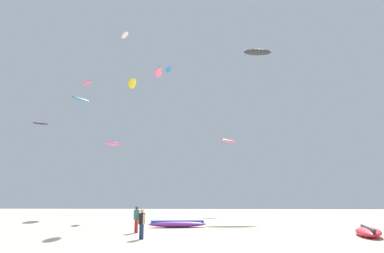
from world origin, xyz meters
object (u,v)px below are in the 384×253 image
(kite_aloft_4, at_px, (257,52))
(kite_aloft_5, at_px, (228,141))
(person_midground, at_px, (136,217))
(kite_aloft_9, at_px, (158,72))
(kite_grounded_mid, at_px, (178,224))
(person_foreground, at_px, (142,221))
(kite_grounded_near, at_px, (368,232))
(kite_aloft_6, at_px, (125,35))
(kite_aloft_2, at_px, (81,99))
(kite_aloft_1, at_px, (168,69))
(kite_aloft_3, at_px, (132,83))
(kite_aloft_0, at_px, (41,124))
(kite_aloft_7, at_px, (113,144))
(kite_aloft_8, at_px, (87,83))

(kite_aloft_4, height_order, kite_aloft_5, kite_aloft_4)
(person_midground, distance_m, kite_aloft_9, 15.64)
(kite_grounded_mid, bearing_deg, person_foreground, -98.89)
(kite_aloft_4, relative_size, kite_aloft_5, 1.30)
(kite_grounded_near, distance_m, kite_grounded_mid, 12.64)
(person_midground, bearing_deg, kite_aloft_6, 76.46)
(kite_aloft_2, distance_m, kite_aloft_5, 20.57)
(kite_aloft_1, relative_size, kite_aloft_3, 0.56)
(person_midground, height_order, kite_aloft_9, kite_aloft_9)
(person_foreground, height_order, kite_aloft_6, kite_aloft_6)
(kite_aloft_0, bearing_deg, kite_aloft_4, 6.70)
(kite_aloft_2, distance_m, kite_aloft_3, 11.77)
(kite_aloft_1, xyz_separation_m, kite_aloft_9, (0.93, -14.81, -6.18))
(kite_aloft_7, xyz_separation_m, kite_aloft_8, (-3.62, -3.64, 9.00))
(kite_grounded_mid, distance_m, kite_aloft_7, 31.62)
(kite_aloft_2, bearing_deg, kite_aloft_5, 26.02)
(person_foreground, xyz_separation_m, kite_aloft_6, (-7.74, 23.61, 23.04))
(kite_aloft_1, height_order, kite_aloft_4, kite_aloft_4)
(kite_aloft_0, bearing_deg, kite_aloft_9, -37.37)
(person_midground, relative_size, kite_aloft_7, 0.71)
(kite_aloft_4, xyz_separation_m, kite_aloft_7, (-22.79, 4.67, -13.07))
(kite_aloft_1, relative_size, kite_aloft_2, 1.06)
(kite_aloft_4, bearing_deg, kite_aloft_1, -167.46)
(kite_aloft_9, bearing_deg, person_foreground, -84.36)
(kite_aloft_1, bearing_deg, kite_aloft_5, 14.52)
(kite_aloft_0, height_order, kite_aloft_4, kite_aloft_4)
(kite_aloft_5, distance_m, kite_aloft_7, 18.86)
(kite_aloft_5, distance_m, kite_aloft_6, 20.43)
(kite_aloft_9, bearing_deg, kite_aloft_8, 127.13)
(person_foreground, xyz_separation_m, kite_aloft_5, (6.27, 29.05, 9.20))
(kite_aloft_0, bearing_deg, kite_aloft_6, -12.22)
(kite_aloft_3, bearing_deg, kite_aloft_8, 173.08)
(person_foreground, distance_m, kite_aloft_1, 33.12)
(kite_aloft_5, xyz_separation_m, kite_aloft_9, (-7.46, -16.98, 3.85))
(kite_aloft_6, bearing_deg, kite_aloft_9, -60.43)
(kite_aloft_8, bearing_deg, kite_aloft_6, -43.35)
(person_midground, bearing_deg, kite_aloft_3, 72.83)
(kite_aloft_0, distance_m, kite_aloft_6, 16.91)
(kite_aloft_0, height_order, kite_aloft_8, kite_aloft_8)
(kite_aloft_4, height_order, kite_aloft_6, kite_aloft_4)
(person_midground, height_order, kite_aloft_7, kite_aloft_7)
(kite_aloft_3, bearing_deg, kite_aloft_1, -27.46)
(kite_grounded_near, bearing_deg, person_midground, 175.22)
(person_foreground, xyz_separation_m, kite_aloft_1, (-2.12, 26.88, 19.23))
(kite_grounded_mid, bearing_deg, kite_grounded_near, -25.18)
(kite_grounded_near, bearing_deg, person_foreground, -169.96)
(person_midground, height_order, kite_grounded_near, person_midground)
(kite_aloft_9, bearing_deg, person_midground, -88.78)
(kite_aloft_7, bearing_deg, person_foreground, -71.13)
(kite_aloft_1, relative_size, kite_aloft_7, 1.10)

